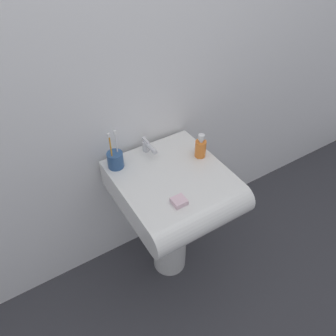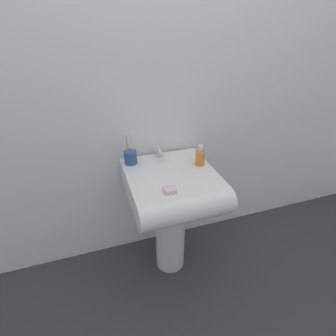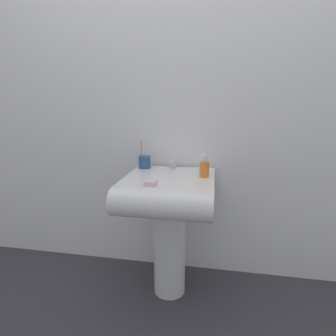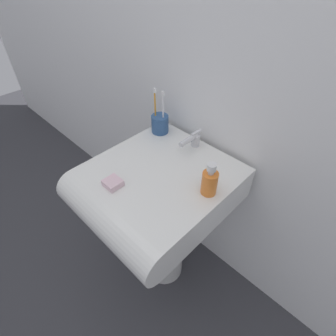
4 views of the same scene
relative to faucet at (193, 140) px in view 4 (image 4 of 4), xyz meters
name	(u,v)px [view 4 (image 4 of 4)]	position (x,y,z in m)	size (l,w,h in m)	color
ground_plane	(165,267)	(0.01, -0.19, -0.82)	(6.00, 6.00, 0.00)	#38383D
wall_back	(223,38)	(0.01, 0.11, 0.38)	(5.00, 0.05, 2.40)	white
sink_pedestal	(164,237)	(0.01, -0.19, -0.50)	(0.20, 0.20, 0.63)	white
sink_basin	(153,191)	(0.01, -0.25, -0.11)	(0.52, 0.59, 0.15)	white
faucet	(193,140)	(0.00, 0.00, 0.00)	(0.04, 0.13, 0.07)	silver
toothbrush_cup	(160,123)	(-0.19, -0.01, 0.01)	(0.08, 0.08, 0.21)	#2D5184
soap_bottle	(210,182)	(0.21, -0.16, 0.01)	(0.06, 0.06, 0.13)	orange
bar_soap	(113,183)	(-0.06, -0.38, -0.03)	(0.06, 0.06, 0.02)	silver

